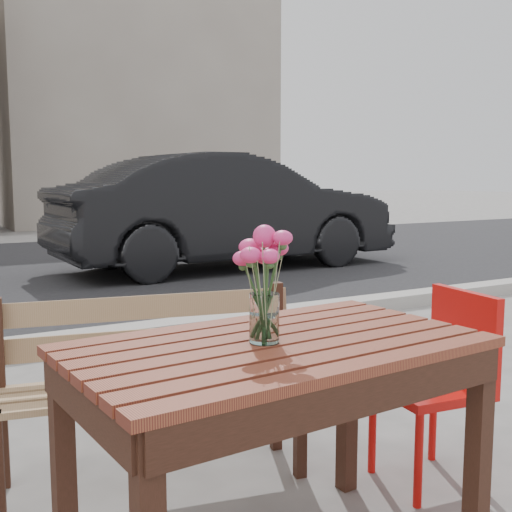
% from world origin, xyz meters
% --- Properties ---
extents(main_table, '(1.29, 0.81, 0.76)m').
position_xyz_m(main_table, '(0.12, -0.01, 0.64)').
color(main_table, '#551D16').
rests_on(main_table, ground).
extents(main_bench, '(1.34, 0.63, 0.80)m').
position_xyz_m(main_bench, '(0.02, 0.85, 0.48)').
color(main_bench, '#9E7A51').
rests_on(main_bench, ground).
extents(red_chair, '(0.43, 0.43, 0.79)m').
position_xyz_m(red_chair, '(1.06, 0.22, 0.46)').
color(red_chair, red).
rests_on(red_chair, ground).
extents(main_vase, '(0.19, 0.19, 0.35)m').
position_xyz_m(main_vase, '(0.07, -0.01, 0.98)').
color(main_vase, white).
rests_on(main_vase, main_table).
extents(parked_car, '(4.71, 1.74, 1.54)m').
position_xyz_m(parked_car, '(3.09, 6.17, 0.77)').
color(parked_car, black).
rests_on(parked_car, ground).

